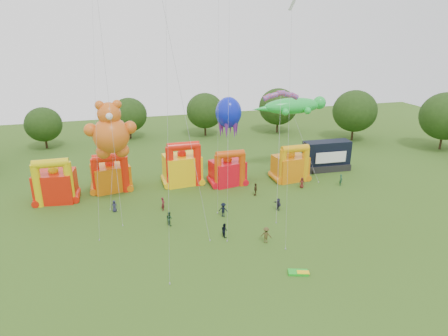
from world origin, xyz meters
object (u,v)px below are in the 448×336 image
object	(u,v)px
gecko_kite	(300,130)
spectator_0	(114,206)
bouncy_castle_0	(55,184)
stage_trailer	(326,156)
bouncy_castle_2	(182,167)
spectator_4	(255,189)
octopus_kite	(228,134)
teddy_bear_kite	(111,137)

from	to	relation	value
gecko_kite	spectator_0	bearing A→B (deg)	-167.17
bouncy_castle_0	stage_trailer	distance (m)	43.44
stage_trailer	spectator_0	world-z (taller)	stage_trailer
bouncy_castle_2	spectator_4	size ratio (longest dim) A/B	3.78
bouncy_castle_0	octopus_kite	bearing A→B (deg)	2.44
octopus_kite	bouncy_castle_2	bearing A→B (deg)	175.24
bouncy_castle_2	octopus_kite	bearing A→B (deg)	-4.76
spectator_4	bouncy_castle_2	bearing A→B (deg)	-104.09
spectator_0	spectator_4	distance (m)	20.11
bouncy_castle_2	teddy_bear_kite	distance (m)	13.65
teddy_bear_kite	bouncy_castle_2	bearing A→B (deg)	28.00
gecko_kite	octopus_kite	distance (m)	12.28
spectator_0	spectator_4	world-z (taller)	spectator_4
bouncy_castle_2	spectator_0	distance (m)	13.26
stage_trailer	octopus_kite	bearing A→B (deg)	-179.55
bouncy_castle_0	spectator_4	size ratio (longest dim) A/B	3.54
octopus_kite	spectator_0	world-z (taller)	octopus_kite
bouncy_castle_0	spectator_0	size ratio (longest dim) A/B	4.07
bouncy_castle_0	stage_trailer	size ratio (longest dim) A/B	0.82
octopus_kite	bouncy_castle_0	bearing A→B (deg)	-177.56
bouncy_castle_2	stage_trailer	world-z (taller)	bouncy_castle_2
bouncy_castle_2	spectator_0	xyz separation A→B (m)	(-10.69, -7.61, -1.88)
bouncy_castle_0	spectator_0	distance (m)	9.93
gecko_kite	spectator_4	bearing A→B (deg)	-145.79
octopus_kite	spectator_4	bearing A→B (deg)	-72.42
octopus_kite	spectator_4	distance (m)	9.94
bouncy_castle_0	spectator_0	bearing A→B (deg)	-37.19
stage_trailer	spectator_0	xyz separation A→B (m)	(-35.63, -7.15, -1.65)
octopus_kite	stage_trailer	bearing A→B (deg)	0.45
gecko_kite	teddy_bear_kite	bearing A→B (deg)	-170.98
bouncy_castle_2	gecko_kite	xyz separation A→B (m)	(19.48, -0.74, 4.83)
octopus_kite	spectator_4	world-z (taller)	octopus_kite
spectator_0	gecko_kite	bearing A→B (deg)	12.72
spectator_0	spectator_4	xyz separation A→B (m)	(20.11, 0.03, 0.12)
bouncy_castle_0	teddy_bear_kite	distance (m)	11.64
gecko_kite	octopus_kite	bearing A→B (deg)	179.37
bouncy_castle_0	teddy_bear_kite	world-z (taller)	teddy_bear_kite
octopus_kite	spectator_0	distance (m)	20.40
gecko_kite	spectator_4	distance (m)	13.84
teddy_bear_kite	spectator_4	xyz separation A→B (m)	(19.67, -2.12, -8.92)
stage_trailer	spectator_0	size ratio (longest dim) A/B	4.94
bouncy_castle_0	spectator_0	world-z (taller)	bouncy_castle_0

